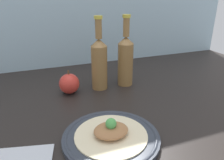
# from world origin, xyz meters

# --- Properties ---
(ground_plane) EXTENTS (1.80, 1.10, 0.04)m
(ground_plane) POSITION_xyz_m (0.00, 0.00, -0.02)
(ground_plane) COLOR black
(plate) EXTENTS (0.27, 0.27, 0.02)m
(plate) POSITION_xyz_m (-0.10, -0.17, 0.01)
(plate) COLOR #2D333D
(plate) RESTS_ON ground_plane
(plated_food) EXTENTS (0.20, 0.20, 0.05)m
(plated_food) POSITION_xyz_m (-0.10, -0.17, 0.03)
(plated_food) COLOR beige
(plated_food) RESTS_ON plate
(cider_bottle_left) EXTENTS (0.07, 0.07, 0.30)m
(cider_bottle_left) POSITION_xyz_m (-0.02, 0.18, 0.12)
(cider_bottle_left) COLOR olive
(cider_bottle_left) RESTS_ON ground_plane
(cider_bottle_right) EXTENTS (0.07, 0.07, 0.30)m
(cider_bottle_right) POSITION_xyz_m (0.10, 0.18, 0.12)
(cider_bottle_right) COLOR olive
(cider_bottle_right) RESTS_ON ground_plane
(apple) EXTENTS (0.08, 0.08, 0.10)m
(apple) POSITION_xyz_m (-0.15, 0.17, 0.04)
(apple) COLOR red
(apple) RESTS_ON ground_plane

